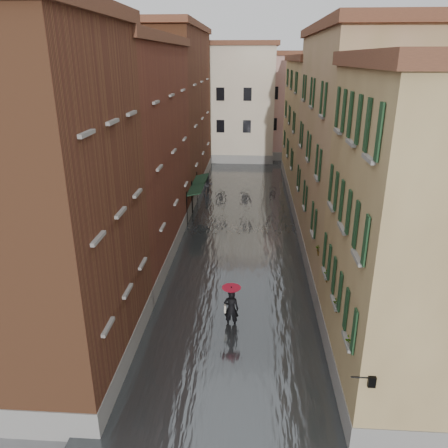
% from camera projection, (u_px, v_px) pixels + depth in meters
% --- Properties ---
extents(ground, '(120.00, 120.00, 0.00)m').
position_uv_depth(ground, '(232.00, 338.00, 19.61)').
color(ground, '#575759').
rests_on(ground, ground).
extents(floodwater, '(10.00, 60.00, 0.20)m').
position_uv_depth(floodwater, '(241.00, 229.00, 31.68)').
color(floodwater, '#3F4346').
rests_on(floodwater, ground).
extents(building_left_near, '(6.00, 8.00, 13.00)m').
position_uv_depth(building_left_near, '(38.00, 213.00, 15.86)').
color(building_left_near, brown).
rests_on(building_left_near, ground).
extents(building_left_mid, '(6.00, 14.00, 12.50)m').
position_uv_depth(building_left_mid, '(124.00, 156.00, 26.20)').
color(building_left_mid, brown).
rests_on(building_left_mid, ground).
extents(building_left_far, '(6.00, 16.00, 14.00)m').
position_uv_depth(building_left_far, '(169.00, 113.00, 39.91)').
color(building_left_far, brown).
rests_on(building_left_far, ground).
extents(building_right_near, '(6.00, 8.00, 11.50)m').
position_uv_depth(building_right_near, '(430.00, 242.00, 15.25)').
color(building_right_near, '#92774B').
rests_on(building_right_near, ground).
extents(building_right_mid, '(6.00, 14.00, 13.00)m').
position_uv_depth(building_right_mid, '(361.00, 155.00, 25.23)').
color(building_right_mid, tan).
rests_on(building_right_mid, ground).
extents(building_right_far, '(6.00, 16.00, 11.50)m').
position_uv_depth(building_right_far, '(323.00, 129.00, 39.48)').
color(building_right_far, '#92774B').
rests_on(building_right_far, ground).
extents(building_end_cream, '(12.00, 9.00, 13.00)m').
position_uv_depth(building_end_cream, '(223.00, 104.00, 52.88)').
color(building_end_cream, beige).
rests_on(building_end_cream, ground).
extents(building_end_pink, '(10.00, 9.00, 12.00)m').
position_uv_depth(building_end_pink, '(296.00, 107.00, 54.36)').
color(building_end_pink, '#CD9890').
rests_on(building_end_pink, ground).
extents(awning_near, '(1.09, 2.97, 2.80)m').
position_uv_depth(awning_near, '(195.00, 190.00, 32.69)').
color(awning_near, black).
rests_on(awning_near, ground).
extents(awning_far, '(1.09, 3.31, 2.80)m').
position_uv_depth(awning_far, '(200.00, 180.00, 35.29)').
color(awning_far, black).
rests_on(awning_far, ground).
extents(wall_lantern, '(0.71, 0.22, 0.35)m').
position_uv_depth(wall_lantern, '(371.00, 380.00, 12.67)').
color(wall_lantern, black).
rests_on(wall_lantern, ground).
extents(window_planters, '(0.59, 8.14, 0.84)m').
position_uv_depth(window_planters, '(335.00, 282.00, 17.21)').
color(window_planters, '#984B32').
rests_on(window_planters, ground).
extents(pedestrian_main, '(0.90, 0.90, 2.06)m').
position_uv_depth(pedestrian_main, '(231.00, 304.00, 20.00)').
color(pedestrian_main, black).
rests_on(pedestrian_main, ground).
extents(pedestrian_far, '(1.09, 0.98, 1.86)m').
position_uv_depth(pedestrian_far, '(208.00, 185.00, 39.61)').
color(pedestrian_far, black).
rests_on(pedestrian_far, ground).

